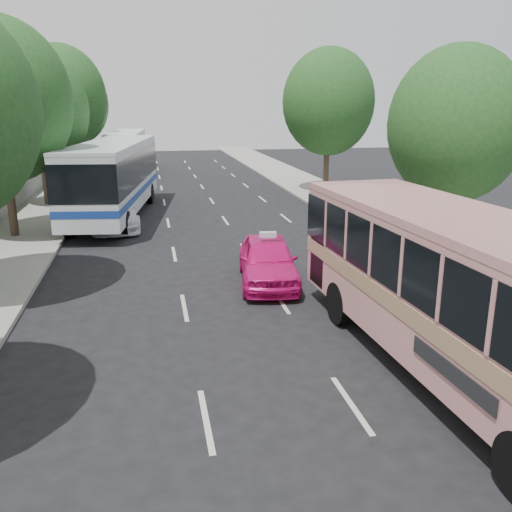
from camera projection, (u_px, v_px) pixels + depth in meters
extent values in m
plane|color=black|center=(279.00, 363.00, 12.48)|extent=(120.00, 120.00, 0.00)
cube|color=#9E998E|center=(44.00, 211.00, 29.77)|extent=(4.00, 90.00, 0.15)
cube|color=#9E998E|center=(338.00, 201.00, 32.94)|extent=(4.00, 90.00, 0.12)
cube|color=#9E998E|center=(7.00, 198.00, 29.21)|extent=(0.30, 90.00, 1.50)
cylinder|color=#38281E|center=(10.00, 196.00, 23.57)|extent=(0.36, 0.36, 3.80)
sphere|color=#1A4B20|center=(3.00, 70.00, 21.95)|extent=(3.90, 3.90, 3.90)
cylinder|color=#38281E|center=(45.00, 176.00, 31.19)|extent=(0.36, 0.36, 3.50)
ellipsoid|color=#1A4B20|center=(38.00, 110.00, 30.19)|extent=(5.52, 5.52, 6.35)
sphere|color=#1A4B20|center=(43.00, 90.00, 29.68)|extent=(3.59, 3.59, 3.59)
cylinder|color=#38281E|center=(66.00, 159.00, 38.69)|extent=(0.36, 0.36, 3.99)
ellipsoid|color=#1A4B20|center=(60.00, 98.00, 37.56)|extent=(6.30, 6.30, 7.24)
sphere|color=#1A4B20|center=(64.00, 78.00, 37.01)|extent=(4.09, 4.09, 4.09)
cylinder|color=#38281E|center=(77.00, 151.00, 46.25)|extent=(0.36, 0.36, 3.72)
ellipsoid|color=#1A4B20|center=(72.00, 104.00, 45.19)|extent=(5.88, 5.88, 6.76)
sphere|color=#1A4B20|center=(76.00, 89.00, 44.66)|extent=(3.82, 3.82, 3.82)
cylinder|color=#38281E|center=(448.00, 214.00, 21.22)|extent=(0.36, 0.36, 3.23)
ellipsoid|color=#1A4B20|center=(456.00, 125.00, 20.30)|extent=(5.10, 5.10, 5.87)
sphere|color=#1A4B20|center=(473.00, 96.00, 19.81)|extent=(3.32, 3.31, 3.31)
cylinder|color=#38281E|center=(326.00, 164.00, 36.31)|extent=(0.36, 0.36, 3.80)
ellipsoid|color=#1A4B20|center=(328.00, 102.00, 35.23)|extent=(6.00, 6.00, 6.90)
sphere|color=#1A4B20|center=(337.00, 82.00, 34.69)|extent=(3.90, 3.90, 3.90)
cube|color=tan|center=(459.00, 286.00, 11.38)|extent=(3.34, 11.27, 2.99)
cube|color=#9E7A59|center=(457.00, 302.00, 11.47)|extent=(3.38, 11.29, 0.39)
cube|color=black|center=(462.00, 261.00, 11.23)|extent=(3.39, 11.30, 1.23)
cube|color=tan|center=(466.00, 221.00, 11.00)|extent=(3.36, 11.29, 0.18)
cylinder|color=black|center=(340.00, 303.00, 14.62)|extent=(0.39, 1.17, 1.16)
cylinder|color=black|center=(422.00, 296.00, 15.20)|extent=(0.39, 1.17, 1.16)
imported|color=#E6147B|center=(268.00, 260.00, 17.93)|extent=(2.44, 4.78, 1.56)
imported|color=white|center=(113.00, 212.00, 26.01)|extent=(2.73, 5.58, 1.56)
cube|color=silver|center=(114.00, 175.00, 28.02)|extent=(4.48, 13.23, 3.30)
cube|color=black|center=(113.00, 167.00, 27.91)|extent=(4.53, 13.27, 1.62)
cube|color=navy|center=(115.00, 191.00, 28.24)|extent=(4.52, 13.26, 0.32)
cube|color=silver|center=(112.00, 144.00, 27.59)|extent=(4.50, 13.25, 0.15)
cylinder|color=black|center=(108.00, 194.00, 32.34)|extent=(0.50, 1.23, 1.19)
cylinder|color=black|center=(150.00, 193.00, 32.48)|extent=(0.50, 1.23, 1.19)
cylinder|color=black|center=(69.00, 225.00, 24.03)|extent=(0.50, 1.23, 1.19)
cylinder|color=black|center=(125.00, 224.00, 24.17)|extent=(0.50, 1.23, 1.19)
cube|color=white|center=(127.00, 149.00, 46.94)|extent=(3.18, 11.70, 2.94)
cube|color=black|center=(127.00, 145.00, 46.85)|extent=(3.23, 11.73, 1.45)
cube|color=navy|center=(127.00, 158.00, 47.15)|extent=(3.22, 11.72, 0.29)
cube|color=white|center=(126.00, 132.00, 46.57)|extent=(3.20, 11.72, 0.13)
cylinder|color=black|center=(120.00, 162.00, 50.70)|extent=(0.37, 1.08, 1.06)
cylinder|color=black|center=(143.00, 162.00, 50.97)|extent=(0.37, 1.08, 1.06)
cylinder|color=black|center=(109.00, 172.00, 43.34)|extent=(0.37, 1.08, 1.06)
cylinder|color=black|center=(137.00, 171.00, 43.62)|extent=(0.37, 1.08, 1.06)
cube|color=silver|center=(268.00, 235.00, 17.70)|extent=(0.57, 0.25, 0.18)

